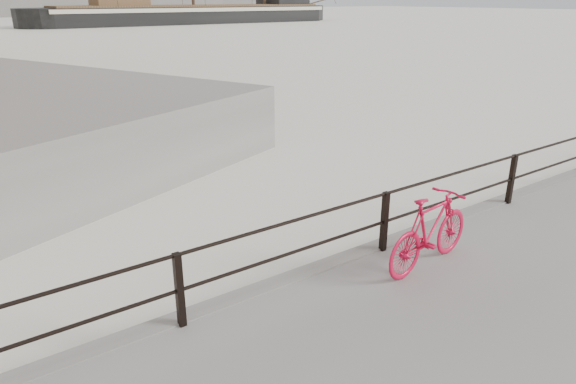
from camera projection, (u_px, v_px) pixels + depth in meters
ground at (498, 217)px, 10.44m from camera, size 400.00×400.00×0.00m
guardrail at (511, 179)px, 10.03m from camera, size 28.00×0.10×1.00m
bicycle at (430, 231)px, 7.61m from camera, size 1.96×0.50×1.17m
barque_black at (195, 23)px, 88.66m from camera, size 63.59×21.29×35.65m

